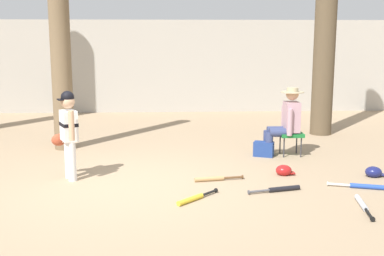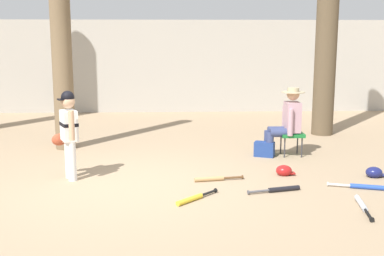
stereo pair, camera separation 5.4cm
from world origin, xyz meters
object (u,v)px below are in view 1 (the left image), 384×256
Objects in this scene: handbag_beside_stool at (264,149)px; batting_helmet_navy at (374,172)px; tree_behind_spectator at (326,17)px; bat_black_composite at (280,189)px; batting_helmet_red at (284,170)px; folding_stool at (291,135)px; bat_wood_tan at (213,179)px; bat_blue_youth at (362,186)px; bat_aluminum_silver at (362,204)px; tree_near_player at (60,36)px; seated_spectator at (286,120)px; bat_yellow_trainer at (193,198)px; young_ballplayer at (68,129)px.

batting_helmet_navy is at bearing -43.99° from handbag_beside_stool.
tree_behind_spectator is 4.98m from bat_black_composite.
tree_behind_spectator is 4.26m from batting_helmet_red.
batting_helmet_navy is (0.91, -1.41, -0.29)m from folding_stool.
bat_wood_tan is 2.08m from bat_blue_youth.
bat_blue_youth is (2.02, -0.46, -0.00)m from bat_wood_tan.
tree_behind_spectator is at bearing 65.77° from bat_black_composite.
tree_behind_spectator reaches higher than bat_aluminum_silver.
bat_blue_youth is 2.57× the size of batting_helmet_navy.
bat_wood_tan is at bearing -166.56° from batting_helmet_red.
seated_spectator is at bearing -10.55° from tree_near_player.
seated_spectator reaches higher than batting_helmet_navy.
seated_spectator is at bearing -122.94° from tree_behind_spectator.
seated_spectator reaches higher than bat_blue_youth.
handbag_beside_stool is (-1.62, -1.96, -2.35)m from tree_behind_spectator.
seated_spectator is at bearing 53.90° from bat_yellow_trainer.
bat_yellow_trainer is (-2.97, -4.29, -2.44)m from tree_behind_spectator.
batting_helmet_red is at bearing 173.10° from batting_helmet_navy.
bat_blue_youth is at bearing -72.68° from seated_spectator.
tree_behind_spectator is at bearing 55.27° from bat_yellow_trainer.
young_ballplayer is at bearing -76.41° from tree_near_player.
batting_helmet_red reaches higher than bat_wood_tan.
tree_behind_spectator reaches higher than tree_near_player.
bat_aluminum_silver and bat_yellow_trainer have the same top height.
tree_behind_spectator is 7.08× the size of bat_aluminum_silver.
bat_blue_youth is at bearing 3.68° from bat_black_composite.
folding_stool is at bearing 104.68° from bat_blue_youth.
tree_behind_spectator is 4.78× the size of seated_spectator.
bat_aluminum_silver is (-0.91, -4.62, -2.44)m from tree_behind_spectator.
batting_helmet_navy is at bearing -57.13° from folding_stool.
bat_yellow_trainer is 2.00× the size of batting_helmet_red.
tree_behind_spectator reaches higher than batting_helmet_red.
handbag_beside_stool is 1.78m from bat_wood_tan.
bat_black_composite is at bearing -94.52° from handbag_beside_stool.
young_ballplayer is 2.22m from bat_wood_tan.
tree_near_player is 5.90m from bat_aluminum_silver.
tree_near_player is 6.48× the size of bat_blue_youth.
young_ballplayer is 3.12m from bat_black_composite.
bat_black_composite is 2.58× the size of batting_helmet_navy.
young_ballplayer is 4.56× the size of batting_helmet_red.
young_ballplayer reaches higher than seated_spectator.
bat_wood_tan is at bearing -125.07° from handbag_beside_stool.
young_ballplayer is 3.18× the size of folding_stool.
batting_helmet_navy is (2.42, 0.10, 0.04)m from bat_wood_tan.
bat_blue_youth is at bearing -75.32° from folding_stool.
bat_blue_youth is at bearing 9.85° from bat_yellow_trainer.
young_ballplayer is 3.41m from handbag_beside_stool.
handbag_beside_stool is 0.46× the size of bat_black_composite.
bat_aluminum_silver is (0.71, -2.65, -0.10)m from handbag_beside_stool.
bat_aluminum_silver is (4.32, -3.46, -2.05)m from tree_near_player.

